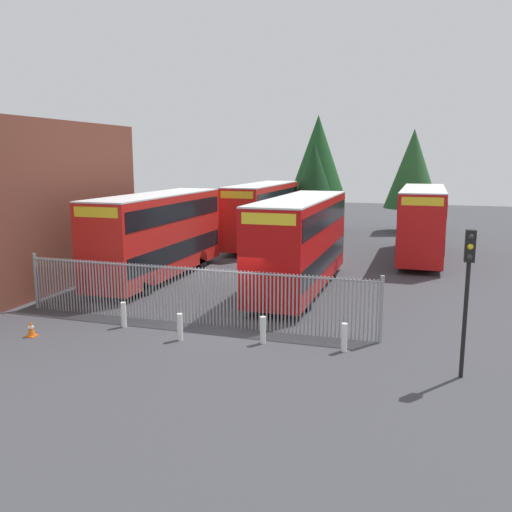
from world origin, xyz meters
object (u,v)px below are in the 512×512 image
double_decker_bus_behind_fence_left (158,233)px  traffic_cone_by_gate (31,329)px  double_decker_bus_behind_fence_right (422,220)px  bollard_far_right (344,337)px  double_decker_bus_near_gate (300,240)px  bollard_near_right (263,330)px  double_decker_bus_far_back (262,212)px  bollard_near_left (124,315)px  traffic_light_kerbside (468,277)px  bollard_center_front (180,327)px

double_decker_bus_behind_fence_left → traffic_cone_by_gate: double_decker_bus_behind_fence_left is taller
double_decker_bus_behind_fence_right → bollard_far_right: bearing=-96.7°
double_decker_bus_near_gate → bollard_far_right: size_ratio=11.38×
bollard_near_right → double_decker_bus_far_back: bearing=107.1°
double_decker_bus_near_gate → double_decker_bus_behind_fence_left: size_ratio=1.00×
double_decker_bus_near_gate → double_decker_bus_far_back: (-5.56, 11.99, 0.00)m
double_decker_bus_behind_fence_right → double_decker_bus_far_back: size_ratio=1.00×
double_decker_bus_behind_fence_left → double_decker_bus_far_back: same height
double_decker_bus_behind_fence_right → traffic_cone_by_gate: size_ratio=18.32×
bollard_near_right → double_decker_bus_behind_fence_right: bearing=74.9°
bollard_near_left → bollard_far_right: (8.25, -0.08, 0.00)m
bollard_near_left → traffic_light_kerbside: traffic_light_kerbside is taller
double_decker_bus_near_gate → bollard_far_right: 8.58m
traffic_light_kerbside → bollard_near_left: bearing=174.3°
double_decker_bus_far_back → double_decker_bus_behind_fence_right: bearing=-9.2°
bollard_near_left → bollard_near_right: bearing=-1.6°
traffic_light_kerbside → traffic_cone_by_gate: bearing=-176.9°
double_decker_bus_behind_fence_right → traffic_light_kerbside: double_decker_bus_behind_fence_right is taller
double_decker_bus_far_back → traffic_cone_by_gate: bearing=-95.2°
bollard_near_left → bollard_far_right: bearing=-0.5°
double_decker_bus_far_back → double_decker_bus_near_gate: bearing=-65.1°
double_decker_bus_far_back → traffic_cone_by_gate: size_ratio=18.32×
bollard_far_right → double_decker_bus_behind_fence_left: bearing=144.0°
double_decker_bus_far_back → double_decker_bus_behind_fence_left: bearing=-99.9°
double_decker_bus_behind_fence_left → bollard_near_right: (8.13, -7.98, -1.95)m
double_decker_bus_near_gate → double_decker_bus_behind_fence_left: (-7.61, 0.21, 0.00)m
double_decker_bus_behind_fence_right → bollard_center_front: bearing=-112.5°
bollard_center_front → traffic_light_kerbside: 9.49m
double_decker_bus_behind_fence_right → bollard_near_left: bearing=-120.1°
double_decker_bus_far_back → bollard_center_front: 20.66m
double_decker_bus_behind_fence_left → traffic_light_kerbside: 17.01m
traffic_light_kerbside → double_decker_bus_far_back: bearing=120.8°
bollard_center_front → traffic_cone_by_gate: 5.35m
double_decker_bus_behind_fence_right → traffic_light_kerbside: 19.07m
double_decker_bus_behind_fence_left → bollard_far_right: size_ratio=11.38×
bollard_center_front → traffic_light_kerbside: size_ratio=0.22×
bollard_near_right → bollard_far_right: bearing=1.7°
double_decker_bus_behind_fence_left → bollard_center_front: (5.29, -8.53, -1.95)m
double_decker_bus_behind_fence_right → bollard_near_right: bearing=-105.1°
double_decker_bus_behind_fence_left → traffic_light_kerbside: bearing=-31.9°
bollard_near_left → bollard_near_right: same height
double_decker_bus_far_back → traffic_light_kerbside: bearing=-59.2°
double_decker_bus_behind_fence_right → bollard_far_right: double_decker_bus_behind_fence_right is taller
bollard_far_right → traffic_cone_by_gate: bearing=-170.1°
traffic_light_kerbside → double_decker_bus_near_gate: bearing=127.8°
bollard_near_left → traffic_light_kerbside: (11.79, -1.18, 2.51)m
double_decker_bus_behind_fence_left → traffic_cone_by_gate: 10.01m
bollard_near_left → bollard_far_right: same height
double_decker_bus_behind_fence_right → bollard_far_right: (-2.10, -17.91, -1.95)m
bollard_near_right → traffic_cone_by_gate: size_ratio=1.61×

